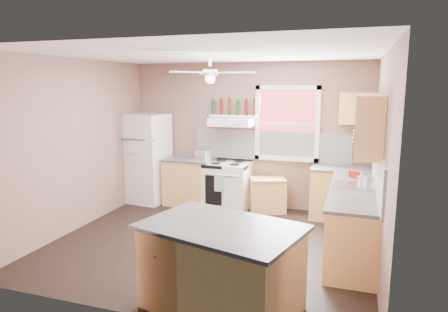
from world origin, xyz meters
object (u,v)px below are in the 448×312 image
(stove, at_px, (228,185))
(island, at_px, (222,269))
(cart, at_px, (268,195))
(toaster, at_px, (203,155))
(refrigerator, at_px, (147,158))

(stove, relative_size, island, 0.58)
(stove, distance_m, cart, 0.78)
(cart, distance_m, island, 3.31)
(toaster, distance_m, island, 3.66)
(toaster, xyz_separation_m, island, (1.48, -3.30, -0.56))
(cart, bearing_deg, island, -106.35)
(stove, xyz_separation_m, cart, (0.77, 0.00, -0.12))
(refrigerator, bearing_deg, stove, 8.33)
(toaster, relative_size, island, 0.19)
(refrigerator, distance_m, toaster, 1.15)
(toaster, bearing_deg, island, -40.90)
(island, bearing_deg, cart, 108.94)
(stove, distance_m, island, 3.45)
(cart, relative_size, island, 0.42)
(refrigerator, xyz_separation_m, cart, (2.40, 0.07, -0.55))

